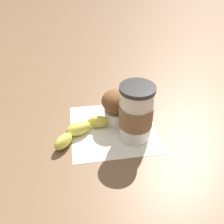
{
  "coord_description": "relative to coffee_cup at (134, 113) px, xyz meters",
  "views": [
    {
      "loc": [
        -0.0,
        0.55,
        0.46
      ],
      "look_at": [
        0.0,
        0.0,
        0.06
      ],
      "focal_mm": 42.0,
      "sensor_mm": 36.0,
      "label": 1
    }
  ],
  "objects": [
    {
      "name": "ground_plane",
      "position": [
        0.06,
        -0.03,
        -0.07
      ],
      "size": [
        3.0,
        3.0,
        0.0
      ],
      "primitive_type": "plane",
      "color": "brown"
    },
    {
      "name": "paper_napkin",
      "position": [
        0.06,
        -0.03,
        -0.07
      ],
      "size": [
        0.26,
        0.26,
        0.0
      ],
      "primitive_type": "cube",
      "rotation": [
        0.0,
        0.0,
        0.16
      ],
      "color": "white",
      "rests_on": "ground_plane"
    },
    {
      "name": "coffee_cup",
      "position": [
        0.0,
        0.0,
        0.0
      ],
      "size": [
        0.09,
        0.09,
        0.15
      ],
      "color": "white",
      "rests_on": "paper_napkin"
    },
    {
      "name": "muffin",
      "position": [
        0.05,
        -0.06,
        -0.02
      ],
      "size": [
        0.08,
        0.08,
        0.1
      ],
      "color": "white",
      "rests_on": "paper_napkin"
    },
    {
      "name": "banana",
      "position": [
        0.14,
        -0.0,
        -0.06
      ],
      "size": [
        0.14,
        0.13,
        0.03
      ],
      "color": "#D6CC4C",
      "rests_on": "paper_napkin"
    }
  ]
}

